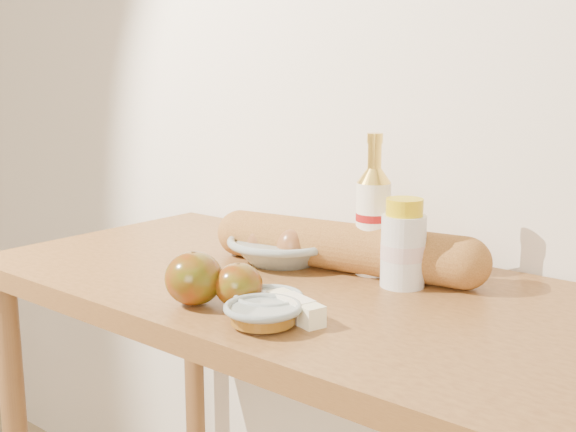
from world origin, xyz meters
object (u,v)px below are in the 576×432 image
(egg_bowl, at_px, (284,246))
(baguette, at_px, (343,247))
(bourbon_bottle, at_px, (373,218))
(cream_bottle, at_px, (403,246))
(table, at_px, (299,347))

(egg_bowl, height_order, baguette, baguette)
(bourbon_bottle, relative_size, baguette, 0.46)
(cream_bottle, bearing_deg, bourbon_bottle, 139.07)
(egg_bowl, bearing_deg, bourbon_bottle, 12.42)
(bourbon_bottle, height_order, baguette, bourbon_bottle)
(bourbon_bottle, bearing_deg, baguette, -172.97)
(bourbon_bottle, height_order, egg_bowl, bourbon_bottle)
(cream_bottle, xyz_separation_m, baguette, (-0.13, 0.01, -0.02))
(egg_bowl, xyz_separation_m, baguette, (0.12, 0.02, 0.01))
(bourbon_bottle, relative_size, cream_bottle, 1.67)
(baguette, bearing_deg, egg_bowl, 179.84)
(table, bearing_deg, cream_bottle, 29.76)
(table, xyz_separation_m, bourbon_bottle, (0.07, 0.12, 0.23))
(cream_bottle, height_order, egg_bowl, cream_bottle)
(bourbon_bottle, bearing_deg, egg_bowl, -179.87)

